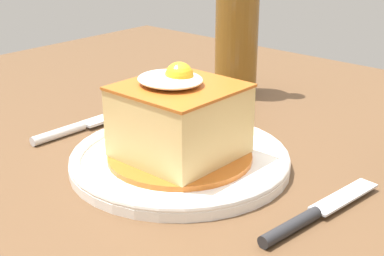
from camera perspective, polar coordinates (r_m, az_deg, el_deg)
name	(u,v)px	position (r m, az deg, el deg)	size (l,w,h in m)	color
dining_table	(241,222)	(0.73, 4.95, -9.51)	(1.24, 0.88, 0.73)	brown
main_plate	(180,159)	(0.62, -1.23, -3.17)	(0.24, 0.24, 0.02)	white
sandwich_meal	(179,122)	(0.60, -1.31, 0.63)	(0.16, 0.16, 0.11)	#B75B1E
fork	(73,129)	(0.73, -12.02, -0.08)	(0.02, 0.14, 0.01)	silver
knife	(307,218)	(0.52, 11.59, -8.90)	(0.03, 0.17, 0.01)	#262628
beer_bottle_amber	(237,29)	(0.85, 4.57, 9.97)	(0.06, 0.06, 0.27)	brown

